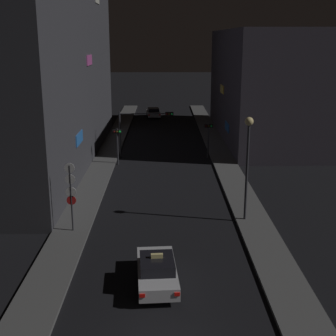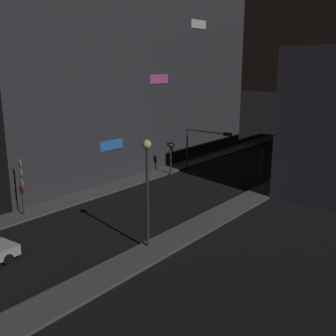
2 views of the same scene
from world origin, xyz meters
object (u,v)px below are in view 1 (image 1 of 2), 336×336
street_lamp_near_block (248,148)px  traffic_light_right_kerb (208,133)px  far_car (153,113)px  traffic_light_overhead (143,123)px  taxi (157,270)px  sign_pole_left (71,192)px  traffic_light_left_kerb (117,139)px

street_lamp_near_block → traffic_light_right_kerb: bearing=92.8°
far_car → traffic_light_overhead: 24.19m
taxi → street_lamp_near_block: size_ratio=0.69×
taxi → sign_pole_left: 8.26m
sign_pole_left → taxi: bearing=-50.3°
far_car → sign_pole_left: 42.93m
traffic_light_right_kerb → sign_pole_left: size_ratio=0.81×
traffic_light_right_kerb → street_lamp_near_block: size_ratio=0.52×
sign_pole_left → traffic_light_overhead: bearing=79.6°
traffic_light_right_kerb → street_lamp_near_block: 16.83m
traffic_light_overhead → traffic_light_right_kerb: 6.47m
traffic_light_left_kerb → sign_pole_left: 15.92m
traffic_light_left_kerb → far_car: bearing=84.2°
far_car → traffic_light_right_kerb: bearing=-76.4°
traffic_light_overhead → sign_pole_left: traffic_light_overhead is taller
far_car → traffic_light_overhead: bearing=-91.3°
traffic_light_overhead → sign_pole_left: (-3.44, -18.67, -0.77)m
traffic_light_left_kerb → traffic_light_overhead: bearing=51.7°
sign_pole_left → street_lamp_near_block: (10.65, 1.74, 2.20)m
traffic_light_left_kerb → traffic_light_right_kerb: 8.97m
taxi → far_car: bearing=91.4°
street_lamp_near_block → traffic_light_left_kerb: bearing=123.7°
taxi → traffic_light_left_kerb: bearing=100.1°
taxi → sign_pole_left: sign_pole_left is taller
traffic_light_overhead → traffic_light_right_kerb: bearing=-2.5°
traffic_light_overhead → sign_pole_left: bearing=-100.4°
far_car → traffic_light_overhead: (-0.53, -24.04, 2.67)m
traffic_light_left_kerb → traffic_light_right_kerb: traffic_light_right_kerb is taller
taxi → traffic_light_left_kerb: (-3.91, 22.06, 1.71)m
taxi → far_car: size_ratio=0.99×
traffic_light_left_kerb → traffic_light_right_kerb: bearing=16.3°
taxi → traffic_light_overhead: bearing=93.9°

